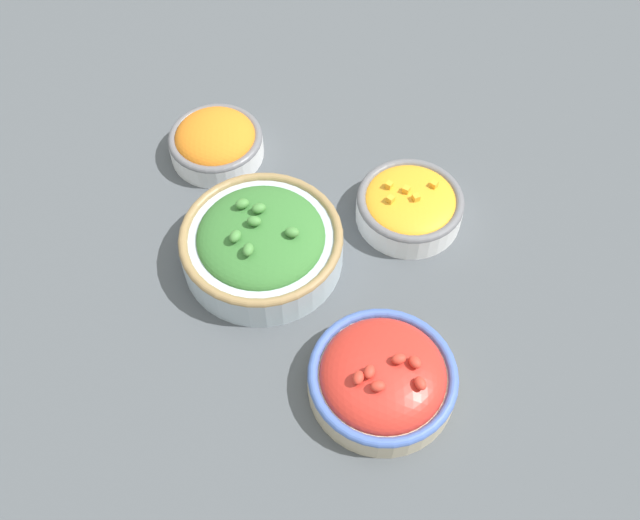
% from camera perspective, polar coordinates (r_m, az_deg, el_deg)
% --- Properties ---
extents(ground_plane, '(3.00, 3.00, 0.00)m').
position_cam_1_polar(ground_plane, '(0.92, 0.00, -1.05)').
color(ground_plane, '#4C5156').
extents(bowl_broccoli, '(0.21, 0.21, 0.08)m').
position_cam_1_polar(bowl_broccoli, '(0.90, -4.78, 1.20)').
color(bowl_broccoli, '#B2C1CC').
rests_on(bowl_broccoli, ground_plane).
extents(bowl_squash, '(0.14, 0.14, 0.06)m').
position_cam_1_polar(bowl_squash, '(0.96, 7.19, 4.40)').
color(bowl_squash, white).
rests_on(bowl_squash, ground_plane).
extents(bowl_carrots, '(0.13, 0.13, 0.06)m').
position_cam_1_polar(bowl_carrots, '(1.04, -8.33, 9.39)').
color(bowl_carrots, white).
rests_on(bowl_carrots, ground_plane).
extents(bowl_cherry_tomatoes, '(0.17, 0.17, 0.07)m').
position_cam_1_polar(bowl_cherry_tomatoes, '(0.82, 5.03, -9.31)').
color(bowl_cherry_tomatoes, beige).
rests_on(bowl_cherry_tomatoes, ground_plane).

